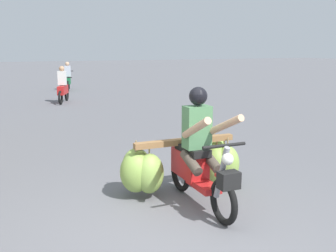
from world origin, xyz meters
TOP-DOWN VIEW (x-y plane):
  - ground_plane at (0.00, 0.00)m, footprint 120.00×120.00m
  - motorbike_main_loaded at (0.78, 1.15)m, footprint 1.89×1.86m
  - motorbike_distant_ahead_left at (0.83, 11.53)m, footprint 0.76×1.53m
  - motorbike_distant_ahead_right at (1.83, 15.90)m, footprint 0.59×1.60m

SIDE VIEW (x-z plane):
  - ground_plane at x=0.00m, z-range 0.00..0.00m
  - motorbike_main_loaded at x=0.78m, z-range -0.31..1.27m
  - motorbike_distant_ahead_left at x=0.83m, z-range -0.13..1.27m
  - motorbike_distant_ahead_right at x=1.83m, z-range -0.13..1.27m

